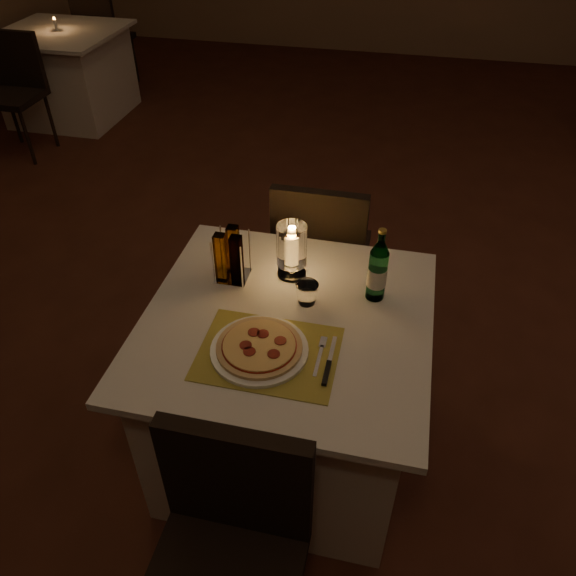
% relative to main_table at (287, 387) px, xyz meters
% --- Properties ---
extents(floor, '(8.00, 10.00, 0.02)m').
position_rel_main_table_xyz_m(floor, '(0.25, 0.61, -0.38)').
color(floor, '#4E2419').
rests_on(floor, ground).
extents(main_table, '(1.00, 1.00, 0.74)m').
position_rel_main_table_xyz_m(main_table, '(0.00, 0.00, 0.00)').
color(main_table, silver).
rests_on(main_table, ground).
extents(chair_near, '(0.42, 0.42, 0.90)m').
position_rel_main_table_xyz_m(chair_near, '(-0.00, -0.71, 0.18)').
color(chair_near, black).
rests_on(chair_near, ground).
extents(chair_far, '(0.42, 0.42, 0.90)m').
position_rel_main_table_xyz_m(chair_far, '(-0.00, 0.71, 0.18)').
color(chair_far, black).
rests_on(chair_far, ground).
extents(placemat, '(0.45, 0.34, 0.00)m').
position_rel_main_table_xyz_m(placemat, '(-0.02, -0.18, 0.37)').
color(placemat, '#A69739').
rests_on(placemat, main_table).
extents(plate, '(0.32, 0.32, 0.01)m').
position_rel_main_table_xyz_m(plate, '(-0.05, -0.18, 0.38)').
color(plate, white).
rests_on(plate, placemat).
extents(pizza, '(0.28, 0.28, 0.02)m').
position_rel_main_table_xyz_m(pizza, '(-0.05, -0.18, 0.39)').
color(pizza, '#D8B77F').
rests_on(pizza, plate).
extents(fork, '(0.02, 0.18, 0.00)m').
position_rel_main_table_xyz_m(fork, '(0.14, -0.15, 0.37)').
color(fork, silver).
rests_on(fork, placemat).
extents(knife, '(0.02, 0.22, 0.01)m').
position_rel_main_table_xyz_m(knife, '(0.18, -0.21, 0.37)').
color(knife, black).
rests_on(knife, placemat).
extents(tumbler, '(0.08, 0.08, 0.08)m').
position_rel_main_table_xyz_m(tumbler, '(0.05, 0.10, 0.41)').
color(tumbler, white).
rests_on(tumbler, main_table).
extents(water_bottle, '(0.07, 0.07, 0.29)m').
position_rel_main_table_xyz_m(water_bottle, '(0.29, 0.18, 0.48)').
color(water_bottle, '#51976B').
rests_on(water_bottle, main_table).
extents(hurricane_candle, '(0.11, 0.11, 0.22)m').
position_rel_main_table_xyz_m(hurricane_candle, '(-0.04, 0.25, 0.49)').
color(hurricane_candle, white).
rests_on(hurricane_candle, main_table).
extents(cruet_caddy, '(0.12, 0.12, 0.21)m').
position_rel_main_table_xyz_m(cruet_caddy, '(-0.25, 0.17, 0.46)').
color(cruet_caddy, white).
rests_on(cruet_caddy, main_table).
extents(neighbor_table_left, '(1.00, 1.00, 0.74)m').
position_rel_main_table_xyz_m(neighbor_table_left, '(-2.70, 3.09, 0.00)').
color(neighbor_table_left, silver).
rests_on(neighbor_table_left, ground).
extents(neighbor_chair_la, '(0.42, 0.42, 0.90)m').
position_rel_main_table_xyz_m(neighbor_chair_la, '(-2.70, 2.38, 0.18)').
color(neighbor_chair_la, black).
rests_on(neighbor_chair_la, ground).
extents(neighbor_chair_lb, '(0.42, 0.42, 0.90)m').
position_rel_main_table_xyz_m(neighbor_chair_lb, '(-2.70, 3.80, 0.18)').
color(neighbor_chair_lb, black).
rests_on(neighbor_chair_lb, ground).
extents(neighbor_candle_left, '(0.03, 0.03, 0.11)m').
position_rel_main_table_xyz_m(neighbor_candle_left, '(-2.70, 3.09, 0.41)').
color(neighbor_candle_left, white).
rests_on(neighbor_candle_left, neighbor_table_left).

